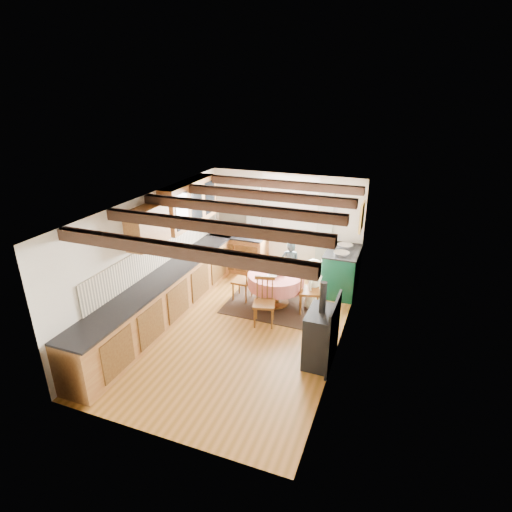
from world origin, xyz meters
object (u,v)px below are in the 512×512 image
at_px(cast_iron_stove, 321,323).
at_px(child_right, 313,284).
at_px(chair_near, 264,302).
at_px(chair_left, 242,279).
at_px(chair_right, 309,289).
at_px(child_far, 290,266).
at_px(dining_table, 276,289).
at_px(cup, 277,273).
at_px(aga_range, 341,271).

xyz_separation_m(cast_iron_stove, child_right, (-0.52, 1.72, -0.19)).
distance_m(cast_iron_stove, child_right, 1.81).
xyz_separation_m(chair_near, chair_left, (-0.77, 0.80, -0.01)).
height_order(chair_right, child_far, child_far).
relative_size(chair_near, cast_iron_stove, 0.65).
xyz_separation_m(dining_table, cast_iron_stove, (1.26, -1.56, 0.38)).
distance_m(dining_table, child_right, 0.77).
height_order(dining_table, chair_right, chair_right).
height_order(dining_table, cup, cup).
bearing_deg(child_right, chair_near, 150.58).
relative_size(dining_table, chair_right, 1.15).
height_order(chair_near, child_far, child_far).
distance_m(chair_right, aga_range, 1.19).
bearing_deg(child_right, cast_iron_stove, -156.57).
distance_m(chair_near, chair_right, 1.02).
height_order(aga_range, child_right, child_right).
bearing_deg(child_right, aga_range, -18.13).
xyz_separation_m(aga_range, child_far, (-1.08, -0.27, 0.07)).
distance_m(dining_table, cast_iron_stove, 2.04).
distance_m(dining_table, child_far, 0.82).
relative_size(chair_near, child_far, 0.83).
bearing_deg(cast_iron_stove, child_right, 106.89).
xyz_separation_m(child_far, cup, (-0.03, -0.84, 0.18)).
height_order(child_far, child_right, child_far).
bearing_deg(dining_table, aga_range, 42.86).
relative_size(dining_table, cup, 10.32).
relative_size(chair_near, chair_left, 1.03).
bearing_deg(chair_left, aga_range, 121.23).
height_order(chair_near, aga_range, aga_range).
bearing_deg(chair_left, child_far, 136.27).
bearing_deg(cast_iron_stove, aga_range, 92.40).
bearing_deg(cup, cast_iron_stove, -51.05).
distance_m(aga_range, child_right, 0.99).
height_order(chair_left, chair_right, chair_right).
bearing_deg(chair_right, child_right, -24.44).
xyz_separation_m(chair_right, cup, (-0.66, -0.01, 0.24)).
bearing_deg(dining_table, chair_left, -179.42).
distance_m(dining_table, aga_range, 1.57).
bearing_deg(child_right, chair_right, 178.38).
bearing_deg(dining_table, chair_right, -3.32).
xyz_separation_m(chair_right, aga_range, (0.44, 1.11, -0.00)).
xyz_separation_m(chair_near, chair_right, (0.67, 0.76, 0.03)).
bearing_deg(chair_left, chair_right, 90.24).
distance_m(chair_left, child_far, 1.14).
xyz_separation_m(chair_near, child_right, (0.70, 0.97, 0.06)).
xyz_separation_m(chair_left, child_far, (0.81, 0.80, 0.11)).
distance_m(chair_left, cast_iron_stove, 2.54).
distance_m(dining_table, cup, 0.40).
distance_m(aga_range, child_far, 1.11).
bearing_deg(child_far, dining_table, 80.18).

